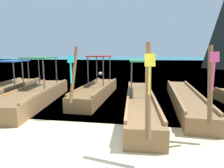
% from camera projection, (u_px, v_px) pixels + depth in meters
% --- Properties ---
extents(ground, '(120.00, 120.00, 0.00)m').
position_uv_depth(ground, '(88.00, 149.00, 4.59)').
color(ground, beige).
extents(sea_water, '(120.00, 120.00, 0.00)m').
position_uv_depth(sea_water, '(139.00, 60.00, 64.73)').
color(sea_water, '#147A89').
rests_on(sea_water, ground).
extents(longtail_boat_red_ribbon, '(1.99, 5.94, 2.56)m').
position_uv_depth(longtail_boat_red_ribbon, '(8.00, 91.00, 9.65)').
color(longtail_boat_red_ribbon, brown).
rests_on(longtail_boat_red_ribbon, ground).
extents(longtail_boat_violet_ribbon, '(2.04, 6.40, 2.58)m').
position_uv_depth(longtail_boat_violet_ribbon, '(36.00, 95.00, 8.68)').
color(longtail_boat_violet_ribbon, brown).
rests_on(longtail_boat_violet_ribbon, ground).
extents(longtail_boat_turquoise_ribbon, '(1.29, 6.10, 2.49)m').
position_uv_depth(longtail_boat_turquoise_ribbon, '(97.00, 91.00, 9.71)').
color(longtail_boat_turquoise_ribbon, brown).
rests_on(longtail_boat_turquoise_ribbon, ground).
extents(longtail_boat_yellow_ribbon, '(1.38, 7.45, 2.50)m').
position_uv_depth(longtail_boat_yellow_ribbon, '(140.00, 101.00, 7.70)').
color(longtail_boat_yellow_ribbon, brown).
rests_on(longtail_boat_yellow_ribbon, ground).
extents(longtail_boat_pink_ribbon, '(1.40, 7.31, 2.46)m').
position_uv_depth(longtail_boat_pink_ribbon, '(185.00, 99.00, 8.44)').
color(longtail_boat_pink_ribbon, brown).
rests_on(longtail_boat_pink_ribbon, ground).
extents(mooring_buoy_near, '(0.39, 0.39, 0.39)m').
position_uv_depth(mooring_buoy_near, '(100.00, 74.00, 19.26)').
color(mooring_buoy_near, white).
rests_on(mooring_buoy_near, sea_water).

